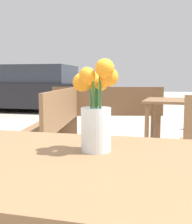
# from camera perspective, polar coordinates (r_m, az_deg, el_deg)

# --- Properties ---
(table_front) EXTENTS (1.01, 0.79, 0.72)m
(table_front) POSITION_cam_1_polar(r_m,az_deg,el_deg) (0.95, -6.34, -14.99)
(table_front) COLOR brown
(table_front) RESTS_ON ground_plane
(flower_vase) EXTENTS (0.16, 0.15, 0.32)m
(flower_vase) POSITION_cam_1_polar(r_m,az_deg,el_deg) (0.97, -0.00, -0.20)
(flower_vase) COLOR silver
(flower_vase) RESTS_ON table_front
(bench_near) EXTENTS (0.58, 1.93, 0.85)m
(bench_near) POSITION_cam_1_polar(r_m,az_deg,el_deg) (3.35, -7.84, -1.78)
(bench_near) COLOR brown
(bench_near) RESTS_ON ground_plane
(bench_far) EXTENTS (1.65, 0.64, 0.85)m
(bench_far) POSITION_cam_1_polar(r_m,az_deg,el_deg) (4.20, 2.35, -0.14)
(bench_far) COLOR brown
(bench_far) RESTS_ON ground_plane
(table_back) EXTENTS (0.89, 0.83, 0.72)m
(table_back) POSITION_cam_1_polar(r_m,az_deg,el_deg) (3.57, 16.58, 0.63)
(table_back) COLOR brown
(table_back) RESTS_ON ground_plane
(parked_car) EXTENTS (4.60, 1.98, 1.35)m
(parked_car) POSITION_cam_1_polar(r_m,az_deg,el_deg) (8.80, -13.05, 4.54)
(parked_car) COLOR black
(parked_car) RESTS_ON ground_plane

